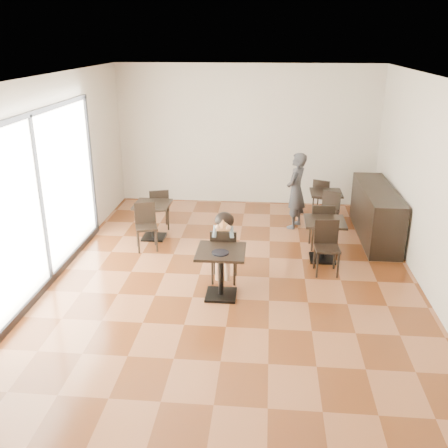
# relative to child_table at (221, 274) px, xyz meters

# --- Properties ---
(floor) EXTENTS (6.00, 8.00, 0.01)m
(floor) POSITION_rel_child_table_xyz_m (0.15, 0.70, -0.38)
(floor) COLOR brown
(floor) RESTS_ON ground
(ceiling) EXTENTS (6.00, 8.00, 0.01)m
(ceiling) POSITION_rel_child_table_xyz_m (0.15, 0.70, 2.82)
(ceiling) COLOR white
(ceiling) RESTS_ON floor
(wall_back) EXTENTS (6.00, 0.01, 3.20)m
(wall_back) POSITION_rel_child_table_xyz_m (0.15, 4.70, 1.22)
(wall_back) COLOR beige
(wall_back) RESTS_ON floor
(wall_front) EXTENTS (6.00, 0.01, 3.20)m
(wall_front) POSITION_rel_child_table_xyz_m (0.15, -3.30, 1.22)
(wall_front) COLOR beige
(wall_front) RESTS_ON floor
(wall_left) EXTENTS (0.01, 8.00, 3.20)m
(wall_left) POSITION_rel_child_table_xyz_m (-2.85, 0.70, 1.22)
(wall_left) COLOR beige
(wall_left) RESTS_ON floor
(wall_right) EXTENTS (0.01, 8.00, 3.20)m
(wall_right) POSITION_rel_child_table_xyz_m (3.15, 0.70, 1.22)
(wall_right) COLOR beige
(wall_right) RESTS_ON floor
(storefront_window) EXTENTS (0.04, 4.50, 2.60)m
(storefront_window) POSITION_rel_child_table_xyz_m (-2.82, 0.20, 1.02)
(storefront_window) COLOR white
(storefront_window) RESTS_ON floor
(child_table) EXTENTS (0.73, 0.73, 0.77)m
(child_table) POSITION_rel_child_table_xyz_m (0.00, 0.00, 0.00)
(child_table) COLOR black
(child_table) RESTS_ON floor
(child_chair) EXTENTS (0.42, 0.42, 0.92)m
(child_chair) POSITION_rel_child_table_xyz_m (0.00, 0.55, 0.08)
(child_chair) COLOR black
(child_chair) RESTS_ON floor
(child) EXTENTS (0.42, 0.58, 1.16)m
(child) POSITION_rel_child_table_xyz_m (0.00, 0.55, 0.20)
(child) COLOR slate
(child) RESTS_ON child_chair
(plate) EXTENTS (0.26, 0.26, 0.02)m
(plate) POSITION_rel_child_table_xyz_m (0.00, -0.10, 0.39)
(plate) COLOR black
(plate) RESTS_ON child_table
(pizza_slice) EXTENTS (0.27, 0.21, 0.06)m
(pizza_slice) POSITION_rel_child_table_xyz_m (0.00, 0.36, 0.62)
(pizza_slice) COLOR #D5C579
(pizza_slice) RESTS_ON child
(adult_patron) EXTENTS (0.58, 0.68, 1.58)m
(adult_patron) POSITION_rel_child_table_xyz_m (1.24, 3.10, 0.40)
(adult_patron) COLOR #38383D
(adult_patron) RESTS_ON floor
(cafe_table_mid) EXTENTS (0.74, 0.74, 0.74)m
(cafe_table_mid) POSITION_rel_child_table_xyz_m (1.68, 1.50, -0.01)
(cafe_table_mid) COLOR black
(cafe_table_mid) RESTS_ON floor
(cafe_table_left) EXTENTS (0.86, 0.86, 0.72)m
(cafe_table_left) POSITION_rel_child_table_xyz_m (-1.55, 2.23, -0.02)
(cafe_table_left) COLOR black
(cafe_table_left) RESTS_ON floor
(cafe_table_back) EXTENTS (0.86, 0.86, 0.69)m
(cafe_table_back) POSITION_rel_child_table_xyz_m (1.89, 3.40, -0.04)
(cafe_table_back) COLOR black
(cafe_table_back) RESTS_ON floor
(chair_mid_a) EXTENTS (0.42, 0.42, 0.89)m
(chair_mid_a) POSITION_rel_child_table_xyz_m (1.68, 2.05, 0.06)
(chair_mid_a) COLOR black
(chair_mid_a) RESTS_ON floor
(chair_mid_b) EXTENTS (0.42, 0.42, 0.89)m
(chair_mid_b) POSITION_rel_child_table_xyz_m (1.68, 0.95, 0.06)
(chair_mid_b) COLOR black
(chair_mid_b) RESTS_ON floor
(chair_left_a) EXTENTS (0.49, 0.49, 0.87)m
(chair_left_a) POSITION_rel_child_table_xyz_m (-1.55, 2.78, 0.05)
(chair_left_a) COLOR black
(chair_left_a) RESTS_ON floor
(chair_left_b) EXTENTS (0.49, 0.49, 0.87)m
(chair_left_b) POSITION_rel_child_table_xyz_m (-1.55, 1.68, 0.05)
(chair_left_b) COLOR black
(chair_left_b) RESTS_ON floor
(chair_back_a) EXTENTS (0.49, 0.49, 0.83)m
(chair_back_a) POSITION_rel_child_table_xyz_m (1.89, 3.95, 0.03)
(chair_back_a) COLOR black
(chair_back_a) RESTS_ON floor
(chair_back_b) EXTENTS (0.49, 0.49, 0.83)m
(chair_back_b) POSITION_rel_child_table_xyz_m (1.89, 2.85, 0.03)
(chair_back_b) COLOR black
(chair_back_b) RESTS_ON floor
(service_counter) EXTENTS (0.60, 2.40, 1.00)m
(service_counter) POSITION_rel_child_table_xyz_m (2.80, 2.70, 0.12)
(service_counter) COLOR black
(service_counter) RESTS_ON floor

